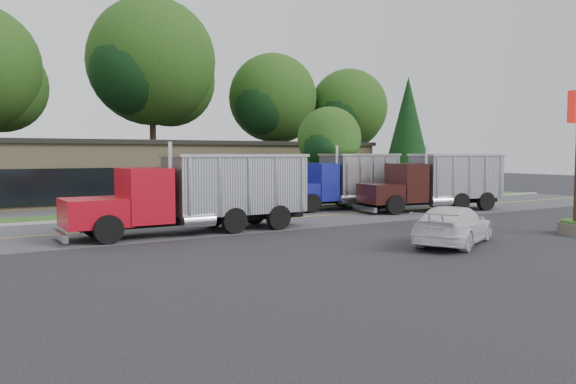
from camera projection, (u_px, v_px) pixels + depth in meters
name	position (u px, v px, depth m)	size (l,w,h in m)	color
ground	(347.00, 248.00, 20.22)	(140.00, 140.00, 0.00)	#303035
road	(236.00, 222.00, 27.87)	(60.00, 8.00, 0.02)	#4C4C50
center_line	(236.00, 222.00, 27.87)	(60.00, 0.12, 0.01)	gold
curb	(203.00, 214.00, 31.44)	(60.00, 0.30, 0.12)	#9E9E99
grass_verge	(191.00, 211.00, 32.97)	(60.00, 3.40, 0.03)	#26511B
far_parking	(162.00, 205.00, 37.22)	(60.00, 7.00, 0.02)	#4C4C50
strip_mall	(161.00, 171.00, 43.22)	(32.00, 12.00, 4.00)	tan
tree_far_c	(153.00, 68.00, 50.65)	(12.16, 11.44, 17.34)	#382619
tree_far_d	(274.00, 102.00, 56.20)	(9.34, 8.79, 13.32)	#382619
tree_far_e	(349.00, 112.00, 58.71)	(8.52, 8.02, 12.16)	#382619
evergreen_right	(408.00, 130.00, 45.59)	(4.23, 4.23, 9.61)	#382619
tree_verge	(330.00, 142.00, 37.98)	(4.59, 4.32, 6.55)	#382619
dump_truck_red	(206.00, 190.00, 24.22)	(10.62, 2.72, 3.36)	black
dump_truck_blue	(346.00, 179.00, 34.43)	(7.76, 2.73, 3.36)	black
dump_truck_maroon	(439.00, 180.00, 33.28)	(9.08, 4.00, 3.36)	black
rally_car	(453.00, 225.00, 21.00)	(2.04, 5.01, 1.45)	silver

